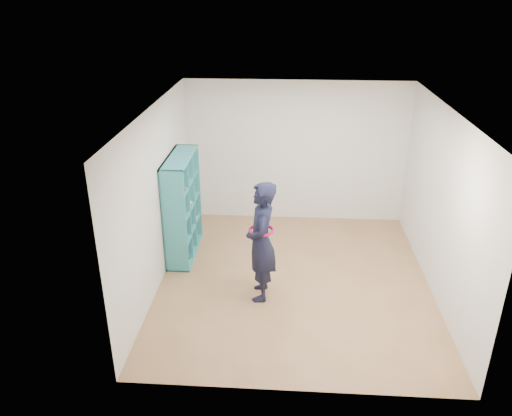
{
  "coord_description": "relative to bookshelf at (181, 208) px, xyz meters",
  "views": [
    {
      "loc": [
        -0.14,
        -6.45,
        4.1
      ],
      "look_at": [
        -0.59,
        0.3,
        1.05
      ],
      "focal_mm": 35.0,
      "sensor_mm": 36.0,
      "label": 1
    }
  ],
  "objects": [
    {
      "name": "bookshelf",
      "position": [
        0.0,
        0.0,
        0.0
      ],
      "size": [
        0.37,
        1.26,
        1.68
      ],
      "color": "teal",
      "rests_on": "floor"
    },
    {
      "name": "ceiling",
      "position": [
        1.83,
        -0.73,
        1.78
      ],
      "size": [
        4.5,
        4.5,
        0.0
      ],
      "primitive_type": "plane",
      "color": "white",
      "rests_on": "wall_back"
    },
    {
      "name": "wall_front",
      "position": [
        1.83,
        -2.98,
        0.48
      ],
      "size": [
        4.0,
        0.02,
        2.6
      ],
      "primitive_type": "cube",
      "color": "silver",
      "rests_on": "floor"
    },
    {
      "name": "wall_back",
      "position": [
        1.83,
        1.52,
        0.48
      ],
      "size": [
        4.0,
        0.02,
        2.6
      ],
      "primitive_type": "cube",
      "color": "silver",
      "rests_on": "floor"
    },
    {
      "name": "smartphone",
      "position": [
        1.22,
        -1.09,
        0.16
      ],
      "size": [
        0.02,
        0.11,
        0.14
      ],
      "rotation": [
        0.39,
        0.0,
        0.08
      ],
      "color": "silver",
      "rests_on": "person"
    },
    {
      "name": "floor",
      "position": [
        1.83,
        -0.73,
        -0.82
      ],
      "size": [
        4.5,
        4.5,
        0.0
      ],
      "primitive_type": "plane",
      "color": "olive",
      "rests_on": "ground"
    },
    {
      "name": "person",
      "position": [
        1.36,
        -1.16,
        0.05
      ],
      "size": [
        0.44,
        0.65,
        1.74
      ],
      "rotation": [
        0.0,
        0.0,
        -1.53
      ],
      "color": "black",
      "rests_on": "floor"
    },
    {
      "name": "wall_right",
      "position": [
        3.83,
        -0.73,
        0.48
      ],
      "size": [
        0.02,
        4.5,
        2.6
      ],
      "primitive_type": "cube",
      "color": "silver",
      "rests_on": "floor"
    },
    {
      "name": "wall_left",
      "position": [
        -0.17,
        -0.73,
        0.48
      ],
      "size": [
        0.02,
        4.5,
        2.6
      ],
      "primitive_type": "cube",
      "color": "silver",
      "rests_on": "floor"
    }
  ]
}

